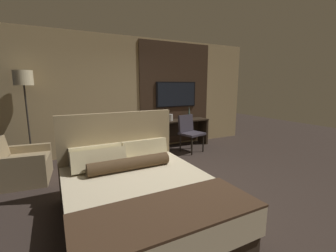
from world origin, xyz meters
The scene contains 11 objects.
ground_plane centered at (0.00, 0.00, 0.00)m, with size 16.00×16.00×0.00m, color #332823.
wall_back_tv_panel centered at (0.16, 2.59, 1.40)m, with size 7.20×0.09×2.80m.
bed centered at (-0.84, -0.42, 0.32)m, with size 1.73×2.10×1.24m.
desk centered at (1.33, 2.34, 0.48)m, with size 1.58×0.46×0.72m.
tv centered at (1.33, 2.52, 1.39)m, with size 1.20×0.04×0.67m.
desk_chair centered at (1.29, 1.79, 0.54)m, with size 0.62×0.61×0.91m.
armchair_by_window centered at (-2.26, 1.56, 0.26)m, with size 0.92×0.93×0.78m.
floor_lamp centered at (-2.14, 2.28, 1.62)m, with size 0.34×0.34×1.92m.
vase_tall centered at (1.66, 2.38, 0.89)m, with size 0.09×0.09×0.34m.
vase_short centered at (1.03, 2.31, 0.81)m, with size 0.14×0.14×0.17m.
book centered at (1.41, 2.27, 0.74)m, with size 0.24×0.19×0.03m.
Camera 1 is at (-1.70, -2.84, 1.64)m, focal length 24.00 mm.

